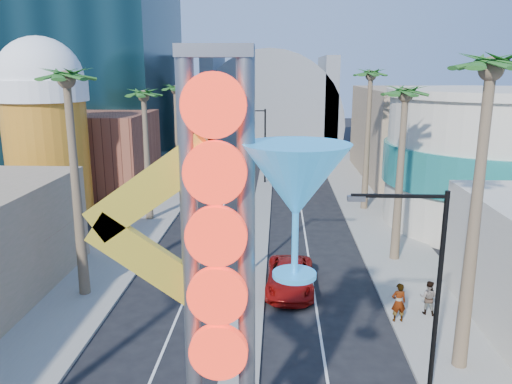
# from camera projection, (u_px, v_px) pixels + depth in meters

# --- Properties ---
(sidewalk_west) EXTENTS (5.00, 100.00, 0.15)m
(sidewalk_west) POSITION_uv_depth(u_px,v_px,m) (159.00, 203.00, 45.66)
(sidewalk_west) COLOR gray
(sidewalk_west) RESTS_ON ground
(sidewalk_east) EXTENTS (5.00, 100.00, 0.15)m
(sidewalk_east) POSITION_uv_depth(u_px,v_px,m) (368.00, 206.00, 44.80)
(sidewalk_east) COLOR gray
(sidewalk_east) RESTS_ON ground
(median) EXTENTS (1.60, 84.00, 0.15)m
(median) POSITION_uv_depth(u_px,v_px,m) (263.00, 196.00, 48.14)
(median) COLOR gray
(median) RESTS_ON ground
(brick_filler_west) EXTENTS (10.00, 10.00, 8.00)m
(brick_filler_west) POSITION_uv_depth(u_px,v_px,m) (97.00, 155.00, 47.93)
(brick_filler_west) COLOR brown
(brick_filler_west) RESTS_ON ground
(filler_east) EXTENTS (10.00, 20.00, 10.00)m
(filler_east) POSITION_uv_depth(u_px,v_px,m) (408.00, 134.00, 55.95)
(filler_east) COLOR #8F7E5C
(filler_east) RESTS_ON ground
(beer_mug) EXTENTS (7.00, 7.00, 14.50)m
(beer_mug) POSITION_uv_depth(u_px,v_px,m) (45.00, 124.00, 39.29)
(beer_mug) COLOR #C67B1A
(beer_mug) RESTS_ON ground
(turquoise_building) EXTENTS (16.60, 16.60, 10.60)m
(turquoise_building) POSITION_uv_depth(u_px,v_px,m) (494.00, 160.00, 38.34)
(turquoise_building) COLOR beige
(turquoise_building) RESTS_ON ground
(canopy) EXTENTS (22.00, 16.00, 22.00)m
(canopy) POSITION_uv_depth(u_px,v_px,m) (270.00, 119.00, 80.11)
(canopy) COLOR slate
(canopy) RESTS_ON ground
(neon_sign) EXTENTS (6.53, 2.60, 12.55)m
(neon_sign) POSITION_uv_depth(u_px,v_px,m) (251.00, 263.00, 12.39)
(neon_sign) COLOR gray
(neon_sign) RESTS_ON ground
(streetlight_0) EXTENTS (3.79, 0.25, 8.00)m
(streetlight_0) POSITION_uv_depth(u_px,v_px,m) (263.00, 193.00, 29.51)
(streetlight_0) COLOR black
(streetlight_0) RESTS_ON ground
(streetlight_1) EXTENTS (3.79, 0.25, 8.00)m
(streetlight_1) POSITION_uv_depth(u_px,v_px,m) (260.00, 139.00, 52.84)
(streetlight_1) COLOR black
(streetlight_1) RESTS_ON ground
(streetlight_2) EXTENTS (3.45, 0.25, 8.00)m
(streetlight_2) POSITION_uv_depth(u_px,v_px,m) (426.00, 278.00, 17.60)
(streetlight_2) COLOR black
(streetlight_2) RESTS_ON ground
(palm_1) EXTENTS (2.40, 2.40, 12.70)m
(palm_1) POSITION_uv_depth(u_px,v_px,m) (68.00, 94.00, 24.64)
(palm_1) COLOR brown
(palm_1) RESTS_ON ground
(palm_2) EXTENTS (2.40, 2.40, 11.20)m
(palm_2) POSITION_uv_depth(u_px,v_px,m) (144.00, 103.00, 38.54)
(palm_2) COLOR brown
(palm_2) RESTS_ON ground
(palm_3) EXTENTS (2.40, 2.40, 11.20)m
(palm_3) POSITION_uv_depth(u_px,v_px,m) (175.00, 95.00, 50.18)
(palm_3) COLOR brown
(palm_3) RESTS_ON ground
(palm_5) EXTENTS (2.40, 2.40, 13.20)m
(palm_5) POSITION_uv_depth(u_px,v_px,m) (489.00, 90.00, 17.90)
(palm_5) COLOR brown
(palm_5) RESTS_ON ground
(palm_6) EXTENTS (2.40, 2.40, 11.70)m
(palm_6) POSITION_uv_depth(u_px,v_px,m) (405.00, 105.00, 29.86)
(palm_6) COLOR brown
(palm_6) RESTS_ON ground
(palm_7) EXTENTS (2.40, 2.40, 12.70)m
(palm_7) POSITION_uv_depth(u_px,v_px,m) (370.00, 84.00, 41.29)
(palm_7) COLOR brown
(palm_7) RESTS_ON ground
(red_pickup) EXTENTS (2.75, 5.66, 1.55)m
(red_pickup) POSITION_uv_depth(u_px,v_px,m) (290.00, 277.00, 27.70)
(red_pickup) COLOR #990E0B
(red_pickup) RESTS_ON ground
(pedestrian_a) EXTENTS (0.76, 0.54, 1.96)m
(pedestrian_a) POSITION_uv_depth(u_px,v_px,m) (399.00, 302.00, 23.90)
(pedestrian_a) COLOR gray
(pedestrian_a) RESTS_ON sidewalk_east
(pedestrian_b) EXTENTS (1.03, 0.94, 1.74)m
(pedestrian_b) POSITION_uv_depth(u_px,v_px,m) (428.00, 297.00, 24.66)
(pedestrian_b) COLOR gray
(pedestrian_b) RESTS_ON sidewalk_east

